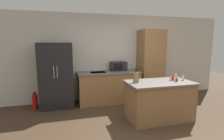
% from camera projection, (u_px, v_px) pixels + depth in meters
% --- Properties ---
extents(ground_plane, '(14.00, 14.00, 0.00)m').
position_uv_depth(ground_plane, '(152.00, 131.00, 3.48)').
color(ground_plane, '#423021').
extents(wall_back, '(7.20, 0.06, 2.60)m').
position_uv_depth(wall_back, '(118.00, 57.00, 5.50)').
color(wall_back, beige).
rests_on(wall_back, ground_plane).
extents(refrigerator, '(0.88, 0.69, 1.76)m').
position_uv_depth(refrigerator, '(56.00, 75.00, 4.73)').
color(refrigerator, black).
rests_on(refrigerator, ground_plane).
extents(back_counter, '(1.82, 0.71, 0.91)m').
position_uv_depth(back_counter, '(109.00, 87.00, 5.18)').
color(back_counter, olive).
rests_on(back_counter, ground_plane).
extents(pantry_cabinet, '(0.72, 0.63, 2.14)m').
position_uv_depth(pantry_cabinet, '(150.00, 65.00, 5.47)').
color(pantry_cabinet, olive).
rests_on(pantry_cabinet, ground_plane).
extents(kitchen_island, '(1.49, 0.84, 0.88)m').
position_uv_depth(kitchen_island, '(159.00, 100.00, 4.01)').
color(kitchen_island, olive).
rests_on(kitchen_island, ground_plane).
extents(microwave, '(0.48, 0.34, 0.27)m').
position_uv_depth(microwave, '(118.00, 66.00, 5.32)').
color(microwave, '#232326').
rests_on(microwave, back_counter).
extents(knife_block, '(0.10, 0.09, 0.31)m').
position_uv_depth(knife_block, '(136.00, 77.00, 3.87)').
color(knife_block, olive).
rests_on(knife_block, kitchen_island).
extents(spice_bottle_tall_dark, '(0.04, 0.04, 0.17)m').
position_uv_depth(spice_bottle_tall_dark, '(176.00, 77.00, 4.03)').
color(spice_bottle_tall_dark, beige).
rests_on(spice_bottle_tall_dark, kitchen_island).
extents(spice_bottle_short_red, '(0.05, 0.05, 0.11)m').
position_uv_depth(spice_bottle_short_red, '(170.00, 78.00, 4.08)').
color(spice_bottle_short_red, beige).
rests_on(spice_bottle_short_red, kitchen_island).
extents(spice_bottle_amber_oil, '(0.05, 0.05, 0.16)m').
position_uv_depth(spice_bottle_amber_oil, '(183.00, 77.00, 4.08)').
color(spice_bottle_amber_oil, beige).
rests_on(spice_bottle_amber_oil, kitchen_island).
extents(spice_bottle_green_herb, '(0.05, 0.05, 0.09)m').
position_uv_depth(spice_bottle_green_herb, '(177.00, 80.00, 3.96)').
color(spice_bottle_green_herb, '#B2281E').
rests_on(spice_bottle_green_herb, kitchen_island).
extents(spice_bottle_pale_salt, '(0.06, 0.06, 0.10)m').
position_uv_depth(spice_bottle_pale_salt, '(173.00, 78.00, 4.09)').
color(spice_bottle_pale_salt, '#B2281E').
rests_on(spice_bottle_pale_salt, kitchen_island).
extents(fire_extinguisher, '(0.14, 0.14, 0.46)m').
position_uv_depth(fire_extinguisher, '(35.00, 102.00, 4.64)').
color(fire_extinguisher, red).
rests_on(fire_extinguisher, ground_plane).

